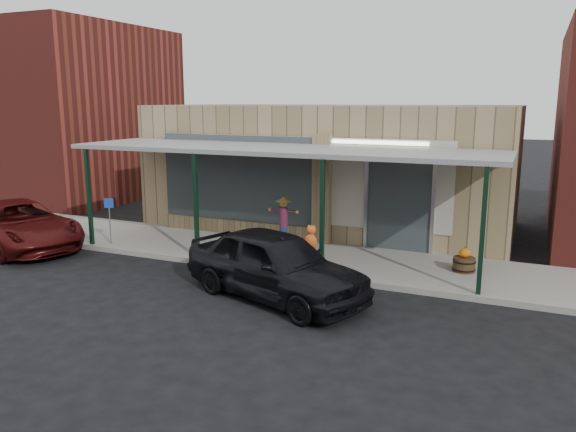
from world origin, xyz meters
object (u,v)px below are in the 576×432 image
at_px(barrel_pumpkin, 464,263).
at_px(car_maroon, 18,225).
at_px(barrel_scarecrow, 284,232).
at_px(parked_sedan, 275,264).
at_px(handicap_sign, 110,215).

relative_size(barrel_pumpkin, car_maroon, 0.13).
distance_m(barrel_pumpkin, car_maroon, 12.87).
distance_m(barrel_scarecrow, parked_sedan, 3.54).
distance_m(barrel_scarecrow, barrel_pumpkin, 4.98).
relative_size(barrel_scarecrow, handicap_sign, 1.13).
relative_size(barrel_scarecrow, parked_sedan, 0.32).
xyz_separation_m(barrel_scarecrow, barrel_pumpkin, (4.97, -0.04, -0.30)).
bearing_deg(barrel_pumpkin, parked_sedan, -138.58).
xyz_separation_m(barrel_scarecrow, car_maroon, (-7.68, -2.39, 0.02)).
bearing_deg(handicap_sign, parked_sedan, -35.44).
bearing_deg(handicap_sign, barrel_scarecrow, -3.16).
height_order(barrel_scarecrow, parked_sedan, barrel_scarecrow).
height_order(barrel_pumpkin, car_maroon, car_maroon).
bearing_deg(barrel_scarecrow, barrel_pumpkin, -11.06).
bearing_deg(parked_sedan, car_maroon, 103.52).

